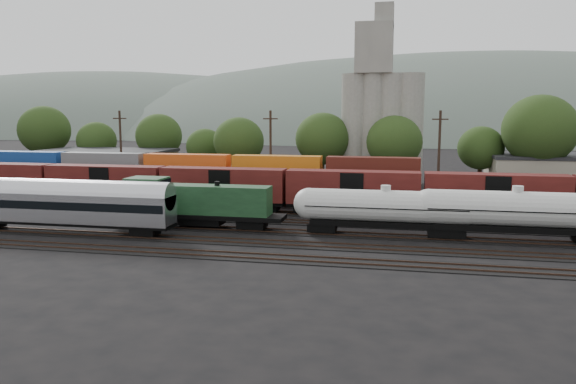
% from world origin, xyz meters
% --- Properties ---
extents(ground, '(600.00, 600.00, 0.00)m').
position_xyz_m(ground, '(0.00, 0.00, 0.00)').
color(ground, black).
extents(tracks, '(180.00, 33.20, 0.20)m').
position_xyz_m(tracks, '(0.00, 0.00, 0.05)').
color(tracks, black).
rests_on(tracks, ground).
extents(green_locomotive, '(18.12, 3.20, 4.80)m').
position_xyz_m(green_locomotive, '(-14.17, -5.00, 2.72)').
color(green_locomotive, black).
rests_on(green_locomotive, ground).
extents(tank_car_a, '(17.72, 3.17, 4.64)m').
position_xyz_m(tank_car_a, '(5.73, -5.00, 2.75)').
color(tank_car_a, silver).
rests_on(tank_car_a, ground).
extents(tank_car_b, '(18.68, 3.34, 4.89)m').
position_xyz_m(tank_car_b, '(17.47, -5.00, 2.89)').
color(tank_car_b, silver).
rests_on(tank_car_b, ground).
extents(passenger_coach, '(22.26, 2.75, 5.06)m').
position_xyz_m(passenger_coach, '(-24.97, -10.00, 3.11)').
color(passenger_coach, silver).
rests_on(passenger_coach, ground).
extents(orange_locomotive, '(16.54, 2.76, 4.13)m').
position_xyz_m(orange_locomotive, '(-11.65, 10.00, 2.37)').
color(orange_locomotive, black).
rests_on(orange_locomotive, ground).
extents(boxcar_string, '(153.60, 2.90, 4.20)m').
position_xyz_m(boxcar_string, '(9.41, 5.00, 3.12)').
color(boxcar_string, black).
rests_on(boxcar_string, ground).
extents(container_wall, '(160.00, 2.60, 5.80)m').
position_xyz_m(container_wall, '(-4.24, 15.00, 2.76)').
color(container_wall, black).
rests_on(container_wall, ground).
extents(grain_silo, '(13.40, 5.00, 29.00)m').
position_xyz_m(grain_silo, '(3.28, 36.00, 11.26)').
color(grain_silo, gray).
rests_on(grain_silo, ground).
extents(industrial_sheds, '(119.38, 17.26, 5.10)m').
position_xyz_m(industrial_sheds, '(6.63, 35.25, 2.56)').
color(industrial_sheds, '#9E937F').
rests_on(industrial_sheds, ground).
extents(tree_band, '(165.22, 21.12, 14.43)m').
position_xyz_m(tree_band, '(-7.47, 36.80, 7.55)').
color(tree_band, black).
rests_on(tree_band, ground).
extents(utility_poles, '(122.20, 0.36, 12.00)m').
position_xyz_m(utility_poles, '(0.00, 22.00, 6.21)').
color(utility_poles, black).
rests_on(utility_poles, ground).
extents(distant_hills, '(860.00, 286.00, 130.00)m').
position_xyz_m(distant_hills, '(23.92, 260.00, -20.56)').
color(distant_hills, '#59665B').
rests_on(distant_hills, ground).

